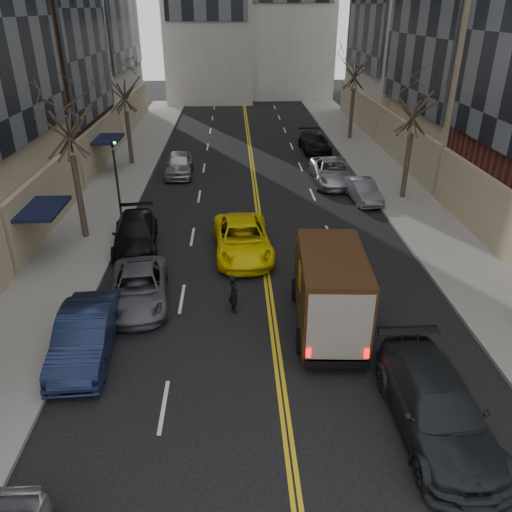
{
  "coord_description": "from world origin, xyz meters",
  "views": [
    {
      "loc": [
        -1.3,
        -3.12,
        10.42
      ],
      "look_at": [
        -0.57,
        13.28,
        2.2
      ],
      "focal_mm": 35.0,
      "sensor_mm": 36.0,
      "label": 1
    }
  ],
  "objects_px": {
    "observer_sedan": "(437,407)",
    "pedestrian": "(233,293)",
    "ups_truck": "(329,289)",
    "taxi": "(242,239)"
  },
  "relations": [
    {
      "from": "pedestrian",
      "to": "ups_truck",
      "type": "bearing_deg",
      "value": -129.29
    },
    {
      "from": "observer_sedan",
      "to": "pedestrian",
      "type": "xyz_separation_m",
      "value": [
        -5.44,
        6.22,
        -0.03
      ]
    },
    {
      "from": "ups_truck",
      "to": "pedestrian",
      "type": "height_order",
      "value": "ups_truck"
    },
    {
      "from": "ups_truck",
      "to": "taxi",
      "type": "relative_size",
      "value": 1.07
    },
    {
      "from": "observer_sedan",
      "to": "pedestrian",
      "type": "bearing_deg",
      "value": 130.67
    },
    {
      "from": "ups_truck",
      "to": "pedestrian",
      "type": "bearing_deg",
      "value": 164.5
    },
    {
      "from": "observer_sedan",
      "to": "taxi",
      "type": "distance_m",
      "value": 12.21
    },
    {
      "from": "ups_truck",
      "to": "pedestrian",
      "type": "xyz_separation_m",
      "value": [
        -3.36,
        1.17,
        -0.8
      ]
    },
    {
      "from": "taxi",
      "to": "pedestrian",
      "type": "relative_size",
      "value": 3.55
    },
    {
      "from": "observer_sedan",
      "to": "pedestrian",
      "type": "height_order",
      "value": "observer_sedan"
    }
  ]
}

